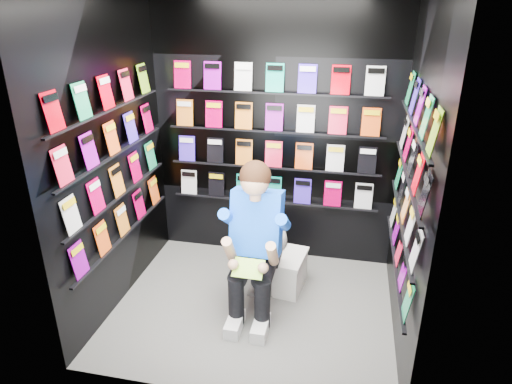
# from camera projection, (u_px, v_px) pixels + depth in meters

# --- Properties ---
(floor) EXTENTS (2.40, 2.40, 0.00)m
(floor) POSITION_uv_depth(u_px,v_px,m) (253.00, 308.00, 4.05)
(floor) COLOR #5F5F5C
(floor) RESTS_ON ground
(wall_back) EXTENTS (2.40, 0.04, 2.60)m
(wall_back) POSITION_uv_depth(u_px,v_px,m) (274.00, 136.00, 4.44)
(wall_back) COLOR black
(wall_back) RESTS_ON floor
(wall_front) EXTENTS (2.40, 0.04, 2.60)m
(wall_front) POSITION_uv_depth(u_px,v_px,m) (216.00, 229.00, 2.64)
(wall_front) COLOR black
(wall_front) RESTS_ON floor
(wall_left) EXTENTS (0.04, 2.00, 2.60)m
(wall_left) POSITION_uv_depth(u_px,v_px,m) (111.00, 160.00, 3.77)
(wall_left) COLOR black
(wall_left) RESTS_ON floor
(wall_right) EXTENTS (0.04, 2.00, 2.60)m
(wall_right) POSITION_uv_depth(u_px,v_px,m) (414.00, 182.00, 3.31)
(wall_right) COLOR black
(wall_right) RESTS_ON floor
(comics_back) EXTENTS (2.10, 0.06, 1.37)m
(comics_back) POSITION_uv_depth(u_px,v_px,m) (274.00, 136.00, 4.42)
(comics_back) COLOR #F31D45
(comics_back) RESTS_ON wall_back
(comics_left) EXTENTS (0.06, 1.70, 1.37)m
(comics_left) POSITION_uv_depth(u_px,v_px,m) (114.00, 160.00, 3.76)
(comics_left) COLOR #F31D45
(comics_left) RESTS_ON wall_left
(comics_right) EXTENTS (0.06, 1.70, 1.37)m
(comics_right) POSITION_uv_depth(u_px,v_px,m) (409.00, 181.00, 3.32)
(comics_right) COLOR #F31D45
(comics_right) RESTS_ON wall_right
(toilet) EXTENTS (0.44, 0.76, 0.73)m
(toilet) POSITION_uv_depth(u_px,v_px,m) (266.00, 247.00, 4.32)
(toilet) COLOR white
(toilet) RESTS_ON floor
(longbox) EXTENTS (0.28, 0.45, 0.31)m
(longbox) POSITION_uv_depth(u_px,v_px,m) (290.00, 273.00, 4.27)
(longbox) COLOR silver
(longbox) RESTS_ON floor
(longbox_lid) EXTENTS (0.31, 0.47, 0.03)m
(longbox_lid) POSITION_uv_depth(u_px,v_px,m) (290.00, 257.00, 4.21)
(longbox_lid) COLOR silver
(longbox_lid) RESTS_ON longbox
(reader) EXTENTS (0.59, 0.84, 1.53)m
(reader) POSITION_uv_depth(u_px,v_px,m) (257.00, 223.00, 3.80)
(reader) COLOR #034CF0
(reader) RESTS_ON toilet
(held_comic) EXTENTS (0.25, 0.15, 0.10)m
(held_comic) POSITION_uv_depth(u_px,v_px,m) (248.00, 268.00, 3.58)
(held_comic) COLOR green
(held_comic) RESTS_ON reader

